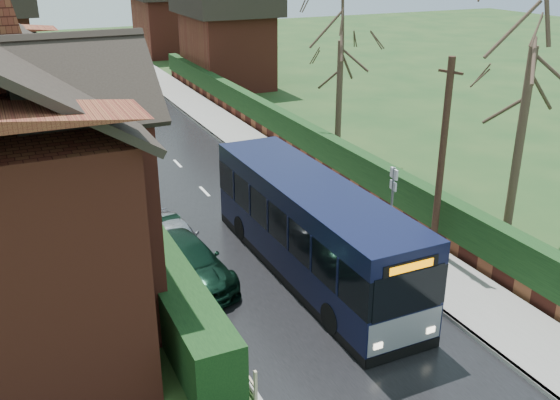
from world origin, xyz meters
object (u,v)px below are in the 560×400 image
car_green (185,261)px  bus_stop_sign (392,196)px  car_silver (172,237)px  bus (311,230)px  telegraph_pole (442,160)px

car_green → bus_stop_sign: 7.07m
bus_stop_sign → car_silver: bearing=166.0°
bus → bus_stop_sign: bearing=6.0°
bus_stop_sign → car_green: bearing=-179.5°
car_green → bus_stop_sign: size_ratio=1.54×
bus → car_silver: 4.78m
bus → car_silver: bearing=139.5°
bus → car_silver: bus is taller
bus → bus_stop_sign: size_ratio=3.39×
car_silver → telegraph_pole: size_ratio=0.59×
car_green → car_silver: bearing=78.7°
bus → car_green: bus is taller
bus → telegraph_pole: size_ratio=1.52×
car_silver → telegraph_pole: telegraph_pole is taller
car_green → telegraph_pole: size_ratio=0.69×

